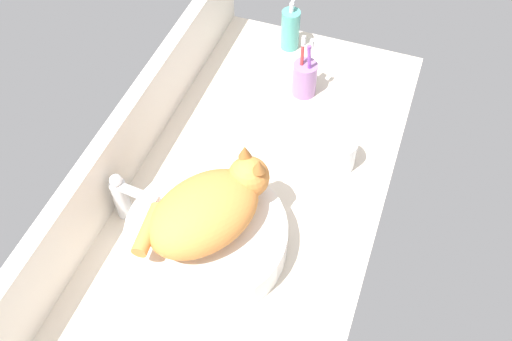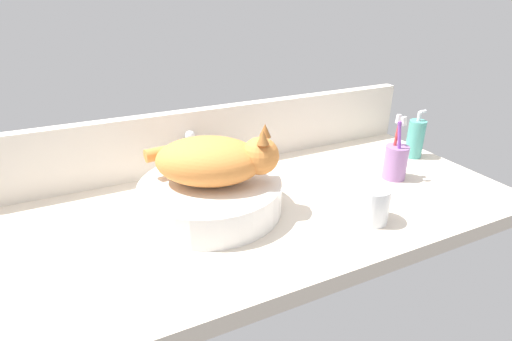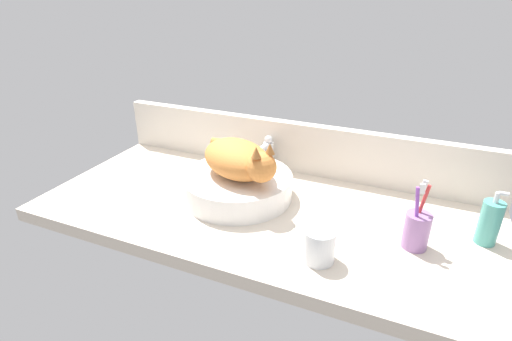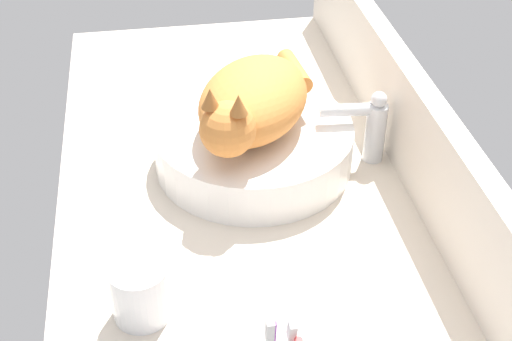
{
  "view_description": "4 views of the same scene",
  "coord_description": "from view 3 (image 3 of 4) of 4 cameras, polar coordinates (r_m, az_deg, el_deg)",
  "views": [
    {
      "loc": [
        -66.25,
        -28.42,
        107.94
      ],
      "look_at": [
        5.6,
        -2.46,
        10.68
      ],
      "focal_mm": 40.0,
      "sensor_mm": 36.0,
      "label": 1
    },
    {
      "loc": [
        -36.76,
        -78.17,
        50.21
      ],
      "look_at": [
        2.7,
        4.07,
        7.71
      ],
      "focal_mm": 28.0,
      "sensor_mm": 36.0,
      "label": 2
    },
    {
      "loc": [
        39.74,
        -96.14,
        62.09
      ],
      "look_at": [
        -2.27,
        -0.02,
        11.97
      ],
      "focal_mm": 28.0,
      "sensor_mm": 36.0,
      "label": 3
    },
    {
      "loc": [
        90.3,
        -12.97,
        74.19
      ],
      "look_at": [
        3.43,
        1.2,
        8.54
      ],
      "focal_mm": 50.0,
      "sensor_mm": 36.0,
      "label": 4
    }
  ],
  "objects": [
    {
      "name": "ground_plane",
      "position": [
        1.22,
        0.98,
        -6.1
      ],
      "size": [
        135.82,
        61.33,
        4.0
      ],
      "primitive_type": "cube",
      "color": "beige"
    },
    {
      "name": "backsplash_panel",
      "position": [
        1.42,
        5.54,
        3.37
      ],
      "size": [
        135.82,
        3.6,
        17.94
      ],
      "primitive_type": "cube",
      "color": "silver",
      "rests_on": "ground_plane"
    },
    {
      "name": "sink_basin",
      "position": [
        1.25,
        -2.66,
        -2.2
      ],
      "size": [
        34.22,
        34.22,
        7.69
      ],
      "primitive_type": "cylinder",
      "color": "white",
      "rests_on": "ground_plane"
    },
    {
      "name": "cat",
      "position": [
        1.2,
        -2.34,
        1.62
      ],
      "size": [
        30.08,
        26.86,
        14.0
      ],
      "color": "orange",
      "rests_on": "sink_basin"
    },
    {
      "name": "faucet",
      "position": [
        1.4,
        1.55,
        2.42
      ],
      "size": [
        3.76,
        11.86,
        13.6
      ],
      "color": "silver",
      "rests_on": "ground_plane"
    },
    {
      "name": "soap_dispenser",
      "position": [
        1.19,
        30.39,
        -6.41
      ],
      "size": [
        5.26,
        5.26,
        15.29
      ],
      "color": "teal",
      "rests_on": "ground_plane"
    },
    {
      "name": "toothbrush_cup",
      "position": [
        1.1,
        21.97,
        -7.81
      ],
      "size": [
        6.44,
        6.44,
        18.69
      ],
      "color": "#996BA8",
      "rests_on": "ground_plane"
    },
    {
      "name": "water_glass",
      "position": [
        0.99,
        8.98,
        -10.74
      ],
      "size": [
        7.95,
        7.95,
        8.56
      ],
      "color": "white",
      "rests_on": "ground_plane"
    }
  ]
}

